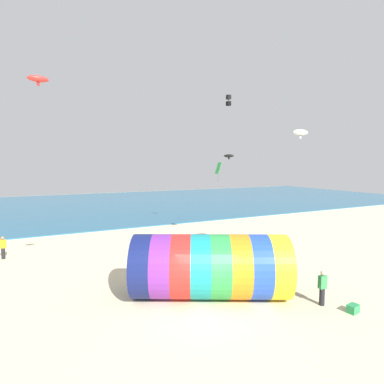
# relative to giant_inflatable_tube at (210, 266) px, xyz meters

# --- Properties ---
(ground_plane) EXTENTS (120.00, 120.00, 0.00)m
(ground_plane) POSITION_rel_giant_inflatable_tube_xyz_m (-0.79, -1.18, -1.55)
(ground_plane) COLOR beige
(sea) EXTENTS (120.00, 40.00, 0.10)m
(sea) POSITION_rel_giant_inflatable_tube_xyz_m (-0.79, 37.47, -1.50)
(sea) COLOR #236084
(sea) RESTS_ON ground
(giant_inflatable_tube) EXTENTS (8.06, 6.11, 3.09)m
(giant_inflatable_tube) POSITION_rel_giant_inflatable_tube_xyz_m (0.00, 0.00, 0.00)
(giant_inflatable_tube) COLOR navy
(giant_inflatable_tube) RESTS_ON ground
(kite_handler) EXTENTS (0.38, 0.25, 1.65)m
(kite_handler) POSITION_rel_giant_inflatable_tube_xyz_m (4.22, -3.04, -0.71)
(kite_handler) COLOR black
(kite_handler) RESTS_ON ground
(kite_black_box) EXTENTS (0.34, 0.34, 0.95)m
(kite_black_box) POSITION_rel_giant_inflatable_tube_xyz_m (7.24, 9.80, 10.45)
(kite_black_box) COLOR black
(kite_white_parafoil) EXTENTS (1.14, 0.48, 0.58)m
(kite_white_parafoil) POSITION_rel_giant_inflatable_tube_xyz_m (6.87, 1.19, 6.90)
(kite_white_parafoil) COLOR white
(kite_red_parafoil) EXTENTS (0.86, 0.46, 0.46)m
(kite_red_parafoil) POSITION_rel_giant_inflatable_tube_xyz_m (-7.20, 1.92, 8.51)
(kite_red_parafoil) COLOR red
(kite_green_diamond) EXTENTS (0.44, 0.80, 1.88)m
(kite_green_diamond) POSITION_rel_giant_inflatable_tube_xyz_m (7.84, 12.42, 4.61)
(kite_green_diamond) COLOR green
(kite_black_parafoil) EXTENTS (0.85, 0.80, 0.45)m
(kite_black_parafoil) POSITION_rel_giant_inflatable_tube_xyz_m (6.21, 8.06, 5.66)
(kite_black_parafoil) COLOR black
(bystander_near_water) EXTENTS (0.42, 0.35, 1.57)m
(bystander_near_water) POSITION_rel_giant_inflatable_tube_xyz_m (-9.96, 11.47, -0.75)
(bystander_near_water) COLOR black
(bystander_near_water) RESTS_ON ground
(cooler_box) EXTENTS (0.57, 0.44, 0.36)m
(cooler_box) POSITION_rel_giant_inflatable_tube_xyz_m (4.87, -4.14, -1.37)
(cooler_box) COLOR #268C4C
(cooler_box) RESTS_ON ground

